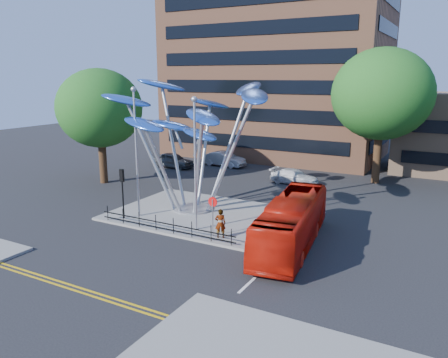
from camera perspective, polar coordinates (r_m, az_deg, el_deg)
The scene contains 18 objects.
ground at distance 25.86m, azimuth -8.19°, elevation -8.64°, with size 120.00×120.00×0.00m, color black.
traffic_island at distance 31.02m, azimuth -3.02°, elevation -4.61°, with size 12.00×9.00×0.15m, color slate.
double_yellow_near at distance 21.82m, azimuth -17.93°, elevation -13.49°, with size 40.00×0.12×0.01m, color gold.
double_yellow_far at distance 21.64m, azimuth -18.52°, elevation -13.77°, with size 40.00×0.12×0.01m, color gold.
brick_tower at distance 55.32m, azimuth 7.14°, elevation 18.79°, with size 25.00×15.00×30.00m, color #955D41.
tree_right at distance 41.61m, azimuth 19.94°, elevation 10.36°, with size 8.80×8.80×12.11m.
tree_left at distance 40.88m, azimuth -15.95°, elevation 8.85°, with size 7.60×7.60×10.32m.
leaf_sculpture at distance 30.79m, azimuth -4.21°, elevation 8.17°, with size 12.72×9.54×9.51m.
street_lamp_left at distance 29.87m, azimuth -11.44°, elevation 4.86°, with size 0.36×0.36×8.80m.
street_lamp_right at distance 26.57m, azimuth -3.81°, elevation 3.50°, with size 0.36×0.36×8.30m.
traffic_light_island at distance 29.97m, azimuth -13.16°, elevation -0.54°, with size 0.28×0.18×3.42m.
no_entry_sign_island at distance 26.17m, azimuth -1.49°, elevation -4.02°, with size 0.60×0.10×2.45m.
pedestrian_railing_front at distance 27.51m, azimuth -7.78°, elevation -6.04°, with size 10.00×0.06×1.00m.
red_bus at distance 25.40m, azimuth 8.85°, elevation -5.64°, with size 2.40×10.27×2.86m, color #B61508.
pedestrian at distance 26.15m, azimuth -0.48°, elevation -5.82°, with size 0.65×0.43×1.78m, color gray.
parked_car_left at distance 47.24m, azimuth -6.69°, elevation 2.46°, with size 1.89×4.69×1.60m, color #3C4044.
parked_car_mid at distance 47.62m, azimuth 0.02°, elevation 2.63°, with size 1.68×4.81×1.59m, color #A0A2A7.
parked_car_right at distance 40.27m, azimuth 9.22°, elevation 0.29°, with size 1.84×4.54×1.32m, color silver.
Camera 1 is at (14.62, -19.05, 9.60)m, focal length 35.00 mm.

